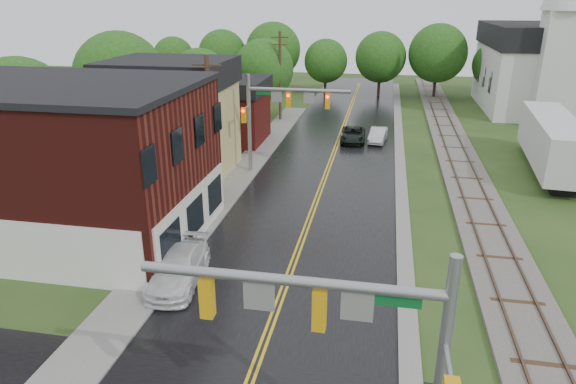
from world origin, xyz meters
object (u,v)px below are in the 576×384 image
(traffic_signal_far, at_px, (278,107))
(tree_left_e, at_px, (265,71))
(semi_trailer, at_px, (552,141))
(tree_left_a, at_px, (23,111))
(church, at_px, (537,59))
(suv_dark, at_px, (353,135))
(pickup_white, at_px, (179,268))
(brick_building, at_px, (64,162))
(tree_left_b, at_px, (122,80))
(tree_left_c, at_px, (201,81))
(traffic_signal_near, at_px, (351,333))
(utility_pole_c, at_px, (280,75))
(sedan_silver, at_px, (378,135))
(utility_pole_b, at_px, (210,125))

(traffic_signal_far, relative_size, tree_left_e, 0.90)
(semi_trailer, bearing_deg, tree_left_a, -165.52)
(traffic_signal_far, relative_size, semi_trailer, 0.56)
(church, bearing_deg, suv_dark, -138.02)
(tree_left_e, bearing_deg, pickup_white, -83.36)
(brick_building, height_order, tree_left_b, tree_left_b)
(tree_left_c, distance_m, suv_dark, 15.92)
(tree_left_a, bearing_deg, traffic_signal_far, 17.30)
(tree_left_e, distance_m, suv_dark, 14.19)
(traffic_signal_near, relative_size, utility_pole_c, 0.82)
(sedan_silver, distance_m, pickup_white, 27.40)
(traffic_signal_far, height_order, suv_dark, traffic_signal_far)
(sedan_silver, bearing_deg, utility_pole_c, 152.83)
(church, relative_size, tree_left_a, 2.31)
(semi_trailer, bearing_deg, tree_left_e, 149.51)
(traffic_signal_far, height_order, pickup_white, traffic_signal_far)
(utility_pole_c, distance_m, pickup_white, 33.19)
(brick_building, distance_m, traffic_signal_far, 15.03)
(sedan_silver, relative_size, semi_trailer, 0.29)
(tree_left_e, bearing_deg, suv_dark, -41.52)
(tree_left_b, xyz_separation_m, pickup_white, (13.05, -20.78, -4.99))
(utility_pole_c, bearing_deg, tree_left_b, -132.39)
(traffic_signal_far, bearing_deg, sedan_silver, 55.73)
(utility_pole_c, bearing_deg, semi_trailer, -29.19)
(traffic_signal_far, height_order, sedan_silver, traffic_signal_far)
(brick_building, relative_size, tree_left_b, 1.48)
(traffic_signal_far, height_order, tree_left_a, tree_left_a)
(traffic_signal_far, bearing_deg, brick_building, -126.92)
(church, height_order, tree_left_c, church)
(tree_left_a, height_order, tree_left_c, tree_left_a)
(tree_left_e, bearing_deg, tree_left_c, -129.81)
(church, xyz_separation_m, suv_dark, (-18.70, -16.83, -5.20))
(utility_pole_b, distance_m, tree_left_e, 23.99)
(tree_left_c, xyz_separation_m, semi_trailer, (29.98, -8.71, -2.13))
(brick_building, distance_m, sedan_silver, 27.60)
(utility_pole_c, bearing_deg, utility_pole_b, -90.00)
(utility_pole_c, distance_m, semi_trailer, 26.37)
(utility_pole_b, xyz_separation_m, semi_trailer, (22.94, 9.19, -2.34))
(traffic_signal_far, bearing_deg, church, 48.73)
(suv_dark, bearing_deg, tree_left_b, -166.95)
(sedan_silver, bearing_deg, tree_left_c, 177.41)
(tree_left_a, bearing_deg, utility_pole_c, 59.45)
(tree_left_e, xyz_separation_m, sedan_silver, (12.35, -8.67, -4.18))
(sedan_silver, bearing_deg, traffic_signal_near, -83.88)
(pickup_white, bearing_deg, brick_building, 148.15)
(traffic_signal_far, xyz_separation_m, tree_left_e, (-5.38, 18.90, -0.16))
(tree_left_c, bearing_deg, traffic_signal_far, -51.18)
(tree_left_e, bearing_deg, utility_pole_c, -42.84)
(utility_pole_b, bearing_deg, pickup_white, -79.59)
(brick_building, xyz_separation_m, traffic_signal_far, (9.01, 12.00, 0.82))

